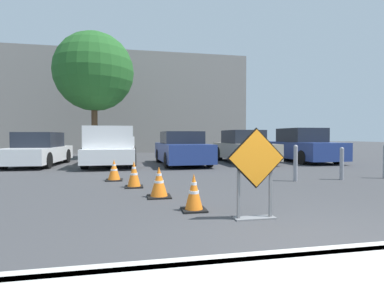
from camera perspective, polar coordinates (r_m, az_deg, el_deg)
ground_plane at (r=12.80m, az=-1.54°, el=-4.04°), size 96.00×96.00×0.00m
curb_lip at (r=3.54m, az=28.36°, el=-18.07°), size 29.56×0.20×0.14m
road_closed_sign at (r=4.56m, az=12.07°, el=-4.57°), size 0.90×0.20×1.37m
traffic_cone_nearest at (r=5.04m, az=0.36°, el=-9.27°), size 0.40×0.40×0.62m
traffic_cone_second at (r=6.15m, az=-6.31°, el=-7.28°), size 0.47×0.47×0.63m
traffic_cone_third at (r=7.41m, az=-10.99°, el=-5.72°), size 0.43×0.43×0.64m
traffic_cone_fourth at (r=8.66m, az=-14.63°, el=-4.88°), size 0.46×0.46×0.59m
parked_car_nearest at (r=14.14m, az=-27.17°, el=-1.09°), size 1.96×4.28×1.40m
pickup_truck at (r=13.00m, az=-15.15°, el=-0.77°), size 2.04×5.03×1.62m
parked_car_second at (r=13.05m, az=-1.96°, el=-0.99°), size 2.03×4.36×1.44m
parked_car_third at (r=14.23m, az=9.77°, el=-0.67°), size 1.83×4.34×1.51m
parked_car_fourth at (r=15.51m, az=20.24°, el=-0.44°), size 1.92×4.54×1.62m
bollard_nearest at (r=8.71m, az=19.12°, el=-3.27°), size 0.12×0.12×1.00m
bollard_second at (r=9.51m, az=26.63°, el=-3.17°), size 0.12×0.12×0.93m
building_facade_backdrop at (r=25.10m, az=-12.95°, el=7.29°), size 19.12×5.00×7.55m
street_tree_behind_lot at (r=17.25m, az=-18.15°, el=12.91°), size 4.18×4.18×6.77m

